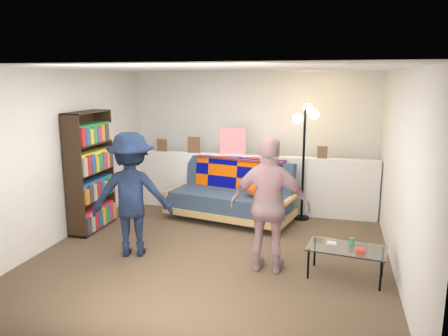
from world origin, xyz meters
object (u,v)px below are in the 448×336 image
floor_lamp (305,138)px  person_left (132,194)px  person_right (270,206)px  coffee_table (347,250)px  bookshelf (90,175)px  futon_sofa (233,195)px

floor_lamp → person_left: (-2.05, -2.07, -0.53)m
floor_lamp → person_right: 2.22m
floor_lamp → person_left: size_ratio=1.16×
coffee_table → floor_lamp: size_ratio=0.50×
bookshelf → coffee_table: bearing=-11.9°
futon_sofa → floor_lamp: bearing=17.2°
person_right → coffee_table: bearing=-176.8°
bookshelf → person_left: (1.06, -0.75, -0.03)m
coffee_table → person_right: (-0.91, -0.03, 0.47)m
bookshelf → floor_lamp: floor_lamp is taller
bookshelf → coffee_table: bookshelf is taller
floor_lamp → person_right: floor_lamp is taller
coffee_table → person_left: 2.75m
futon_sofa → floor_lamp: floor_lamp is taller
bookshelf → person_left: bearing=-35.5°
bookshelf → floor_lamp: 3.41m
futon_sofa → person_left: bearing=-118.5°
coffee_table → floor_lamp: bearing=107.5°
coffee_table → floor_lamp: 2.43m
futon_sofa → person_left: 2.01m
bookshelf → person_right: 2.98m
coffee_table → person_right: person_right is taller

